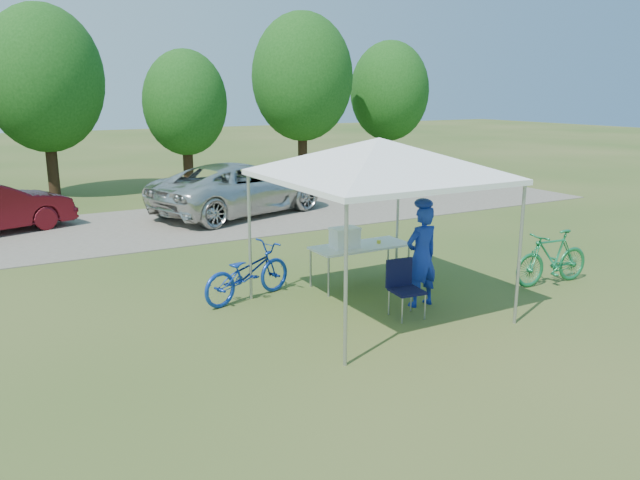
# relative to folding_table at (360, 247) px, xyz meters

# --- Properties ---
(ground) EXTENTS (100.00, 100.00, 0.00)m
(ground) POSITION_rel_folding_table_xyz_m (-0.53, -1.27, -0.69)
(ground) COLOR #2D5119
(ground) RESTS_ON ground
(gravel_strip) EXTENTS (24.00, 5.00, 0.02)m
(gravel_strip) POSITION_rel_folding_table_xyz_m (-0.53, 6.73, -0.68)
(gravel_strip) COLOR gray
(gravel_strip) RESTS_ON ground
(canopy) EXTENTS (4.53, 4.53, 3.00)m
(canopy) POSITION_rel_folding_table_xyz_m (-0.53, -1.27, 1.96)
(canopy) COLOR #A5A5AA
(canopy) RESTS_ON ground
(treeline) EXTENTS (24.89, 4.28, 6.30)m
(treeline) POSITION_rel_folding_table_xyz_m (-0.82, 12.78, 2.85)
(treeline) COLOR #382314
(treeline) RESTS_ON ground
(folding_table) EXTENTS (1.78, 0.74, 0.73)m
(folding_table) POSITION_rel_folding_table_xyz_m (0.00, 0.00, 0.00)
(folding_table) COLOR white
(folding_table) RESTS_ON ground
(folding_chair) EXTENTS (0.49, 0.51, 0.89)m
(folding_chair) POSITION_rel_folding_table_xyz_m (-0.29, -1.66, -0.16)
(folding_chair) COLOR black
(folding_chair) RESTS_ON ground
(cooler) EXTENTS (0.49, 0.33, 0.35)m
(cooler) POSITION_rel_folding_table_xyz_m (-0.33, 0.00, 0.22)
(cooler) COLOR white
(cooler) RESTS_ON folding_table
(ice_cream_cup) EXTENTS (0.08, 0.08, 0.06)m
(ice_cream_cup) POSITION_rel_folding_table_xyz_m (0.36, -0.05, 0.07)
(ice_cream_cup) COLOR gold
(ice_cream_cup) RESTS_ON folding_table
(cyclist) EXTENTS (0.62, 0.43, 1.65)m
(cyclist) POSITION_rel_folding_table_xyz_m (0.24, -1.42, 0.14)
(cyclist) COLOR #132BA2
(cyclist) RESTS_ON ground
(bike_blue) EXTENTS (1.86, 1.10, 0.92)m
(bike_blue) POSITION_rel_folding_table_xyz_m (-2.08, 0.24, -0.23)
(bike_blue) COLOR #1336A6
(bike_blue) RESTS_ON ground
(bike_green) EXTENTS (1.67, 0.60, 0.98)m
(bike_green) POSITION_rel_folding_table_xyz_m (3.02, -1.67, -0.20)
(bike_green) COLOR #1B7C46
(bike_green) RESTS_ON ground
(minivan) EXTENTS (5.67, 3.88, 1.44)m
(minivan) POSITION_rel_folding_table_xyz_m (0.65, 7.16, 0.05)
(minivan) COLOR silver
(minivan) RESTS_ON gravel_strip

